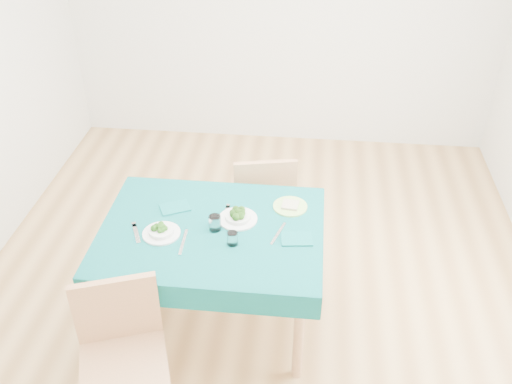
# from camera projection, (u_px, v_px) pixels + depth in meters

# --- Properties ---
(room_shell) EXTENTS (4.02, 4.52, 2.73)m
(room_shell) POSITION_uv_depth(u_px,v_px,m) (256.00, 120.00, 3.25)
(room_shell) COLOR #A57844
(room_shell) RESTS_ON ground
(table) EXTENTS (1.32, 1.00, 0.76)m
(table) POSITION_uv_depth(u_px,v_px,m) (214.00, 276.00, 3.59)
(table) COLOR #075655
(table) RESTS_ON ground
(chair_near) EXTENTS (0.59, 0.61, 1.11)m
(chair_near) POSITION_uv_depth(u_px,v_px,m) (121.00, 350.00, 2.89)
(chair_near) COLOR #B27E53
(chair_near) RESTS_ON ground
(chair_far) EXTENTS (0.52, 0.56, 1.09)m
(chair_far) POSITION_uv_depth(u_px,v_px,m) (262.00, 184.00, 4.16)
(chair_far) COLOR #B27E53
(chair_far) RESTS_ON ground
(bowl_near) EXTENTS (0.22, 0.22, 0.07)m
(bowl_near) POSITION_uv_depth(u_px,v_px,m) (161.00, 230.00, 3.32)
(bowl_near) COLOR white
(bowl_near) RESTS_ON table
(bowl_far) EXTENTS (0.24, 0.24, 0.07)m
(bowl_far) POSITION_uv_depth(u_px,v_px,m) (238.00, 215.00, 3.43)
(bowl_far) COLOR white
(bowl_far) RESTS_ON table
(fork_near) EXTENTS (0.10, 0.18, 0.00)m
(fork_near) POSITION_uv_depth(u_px,v_px,m) (136.00, 233.00, 3.34)
(fork_near) COLOR silver
(fork_near) RESTS_ON table
(knife_near) EXTENTS (0.03, 0.23, 0.00)m
(knife_near) POSITION_uv_depth(u_px,v_px,m) (183.00, 242.00, 3.27)
(knife_near) COLOR silver
(knife_near) RESTS_ON table
(fork_far) EXTENTS (0.02, 0.17, 0.00)m
(fork_far) POSITION_uv_depth(u_px,v_px,m) (226.00, 214.00, 3.50)
(fork_far) COLOR silver
(fork_far) RESTS_ON table
(knife_far) EXTENTS (0.08, 0.22, 0.00)m
(knife_far) POSITION_uv_depth(u_px,v_px,m) (278.00, 233.00, 3.34)
(knife_far) COLOR silver
(knife_far) RESTS_ON table
(napkin_near) EXTENTS (0.21, 0.19, 0.01)m
(napkin_near) POSITION_uv_depth(u_px,v_px,m) (175.00, 208.00, 3.55)
(napkin_near) COLOR #0B5F5D
(napkin_near) RESTS_ON table
(napkin_far) EXTENTS (0.19, 0.15, 0.01)m
(napkin_far) POSITION_uv_depth(u_px,v_px,m) (297.00, 239.00, 3.29)
(napkin_far) COLOR #0B5F5D
(napkin_far) RESTS_ON table
(tumbler_center) EXTENTS (0.07, 0.07, 0.09)m
(tumbler_center) POSITION_uv_depth(u_px,v_px,m) (215.00, 223.00, 3.35)
(tumbler_center) COLOR white
(tumbler_center) RESTS_ON table
(tumbler_side) EXTENTS (0.06, 0.06, 0.08)m
(tumbler_side) POSITION_uv_depth(u_px,v_px,m) (232.00, 239.00, 3.24)
(tumbler_side) COLOR white
(tumbler_side) RESTS_ON table
(side_plate) EXTENTS (0.21, 0.21, 0.01)m
(side_plate) POSITION_uv_depth(u_px,v_px,m) (290.00, 206.00, 3.56)
(side_plate) COLOR #A8E36E
(side_plate) RESTS_ON table
(bread_slice) EXTENTS (0.11, 0.11, 0.02)m
(bread_slice) POSITION_uv_depth(u_px,v_px,m) (290.00, 205.00, 3.55)
(bread_slice) COLOR beige
(bread_slice) RESTS_ON side_plate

